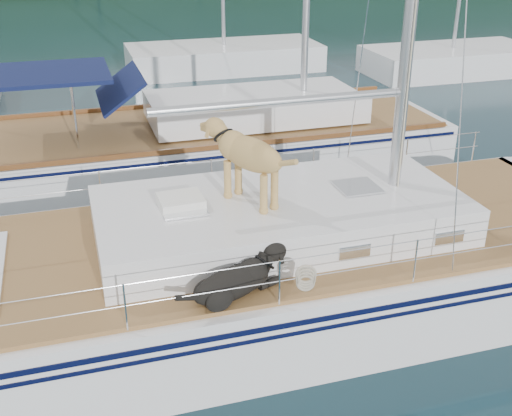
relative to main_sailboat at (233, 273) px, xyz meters
name	(u,v)px	position (x,y,z in m)	size (l,w,h in m)	color
ground	(228,313)	(-0.09, 0.01, -0.69)	(120.00, 120.00, 0.00)	black
main_sailboat	(233,273)	(0.00, 0.00, 0.00)	(12.00, 3.83, 14.01)	white
neighbor_sailboat	(209,145)	(0.99, 5.88, -0.06)	(11.00, 3.50, 13.30)	white
bg_boat_center	(224,58)	(3.91, 16.01, -0.24)	(7.20, 3.00, 11.65)	white
bg_boat_east	(451,61)	(11.91, 13.01, -0.23)	(6.40, 3.00, 11.65)	white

